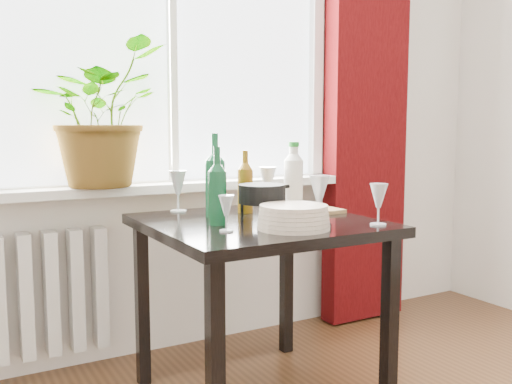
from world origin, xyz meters
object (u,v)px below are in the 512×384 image
table (258,243)px  wine_bottle_left (217,185)px  wine_bottle_right (215,175)px  wineglass_front_right (319,198)px  wineglass_front_left (226,213)px  cutting_board (306,211)px  cleaning_bottle (293,174)px  wineglass_back_center (268,187)px  wineglass_back_left (178,191)px  wineglass_far_right (379,204)px  fondue_pot (262,202)px  bottle_amber (245,181)px  plate_stack (294,217)px  potted_plant (99,113)px  radiator (12,298)px  tv_remote (309,224)px

table → wine_bottle_left: wine_bottle_left is taller
wine_bottle_right → wineglass_front_right: bearing=-47.0°
wineglass_front_right → wineglass_front_left: 0.40m
cutting_board → cleaning_bottle: bearing=75.6°
wineglass_back_center → cutting_board: (0.06, -0.22, -0.09)m
wineglass_back_left → cutting_board: 0.56m
wine_bottle_right → wineglass_far_right: bearing=-47.2°
wineglass_back_center → wineglass_back_left: size_ratio=1.05×
wineglass_front_left → fondue_pot: 0.27m
bottle_amber → plate_stack: 0.45m
wineglass_back_center → wine_bottle_left: bearing=-143.3°
fondue_pot → table: bearing=81.8°
cleaning_bottle → wineglass_far_right: size_ratio=1.89×
cleaning_bottle → wineglass_back_center: size_ratio=1.59×
wine_bottle_left → cleaning_bottle: cleaning_bottle is taller
potted_plant → plate_stack: potted_plant is taller
wineglass_far_right → wineglass_back_center: size_ratio=0.84×
wine_bottle_right → bottle_amber: bearing=15.3°
bottle_amber → wineglass_back_center: bearing=26.2°
bottle_amber → cleaning_bottle: bearing=6.6°
radiator → wineglass_front_right: bearing=-37.5°
potted_plant → tv_remote: potted_plant is taller
radiator → table: 1.09m
fondue_pot → wineglass_far_right: bearing=-65.7°
bottle_amber → wineglass_back_center: 0.18m
radiator → tv_remote: tv_remote is taller
radiator → wineglass_back_center: size_ratio=4.16×
wine_bottle_left → wineglass_back_center: wine_bottle_left is taller
bottle_amber → tv_remote: size_ratio=1.59×
wine_bottle_left → wine_bottle_right: bearing=67.1°
table → cleaning_bottle: bearing=36.2°
wine_bottle_right → table: bearing=-53.4°
table → wine_bottle_right: 0.33m
potted_plant → wineglass_far_right: bearing=-48.5°
wine_bottle_left → fondue_pot: (0.19, -0.00, -0.08)m
cleaning_bottle → wineglass_far_right: cleaning_bottle is taller
wine_bottle_left → bottle_amber: bearing=42.5°
wineglass_back_left → plate_stack: size_ratio=0.69×
table → cleaning_bottle: cleaning_bottle is taller
wine_bottle_left → fondue_pot: wine_bottle_left is taller
wineglass_far_right → wineglass_back_left: bearing=127.3°
table → potted_plant: size_ratio=1.33×
table → wineglass_front_right: (0.18, -0.16, 0.19)m
cleaning_bottle → potted_plant: bearing=156.1°
cutting_board → radiator: bearing=153.0°
potted_plant → wineglass_front_left: size_ratio=4.87×
wineglass_back_left → plate_stack: (0.21, -0.60, -0.05)m
wineglass_front_left → wineglass_front_right: bearing=0.7°
wineglass_front_right → tv_remote: wineglass_front_right is taller
wine_bottle_right → cutting_board: (0.38, -0.09, -0.17)m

